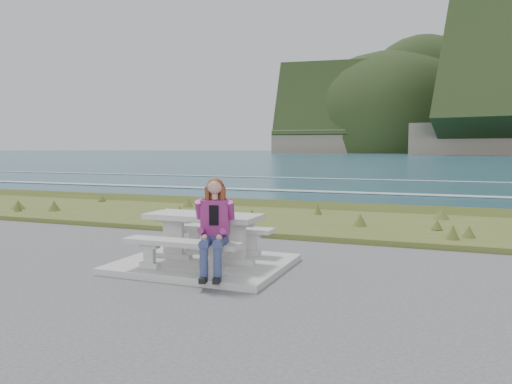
{
  "coord_description": "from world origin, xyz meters",
  "views": [
    {
      "loc": [
        3.56,
        -6.94,
        1.87
      ],
      "look_at": [
        0.42,
        1.2,
        1.11
      ],
      "focal_mm": 35.0,
      "sensor_mm": 36.0,
      "label": 1
    }
  ],
  "objects_px": {
    "bench_landward": "(181,247)",
    "picnic_table": "(203,224)",
    "seated_woman": "(214,241)",
    "bench_seaward": "(222,232)"
  },
  "relations": [
    {
      "from": "bench_landward",
      "to": "picnic_table",
      "type": "bearing_deg",
      "value": 90.0
    },
    {
      "from": "bench_landward",
      "to": "seated_woman",
      "type": "bearing_deg",
      "value": -12.19
    },
    {
      "from": "picnic_table",
      "to": "bench_landward",
      "type": "height_order",
      "value": "picnic_table"
    },
    {
      "from": "bench_landward",
      "to": "seated_woman",
      "type": "distance_m",
      "value": 0.61
    },
    {
      "from": "bench_landward",
      "to": "seated_woman",
      "type": "relative_size",
      "value": 1.32
    },
    {
      "from": "bench_seaward",
      "to": "picnic_table",
      "type": "bearing_deg",
      "value": -90.0
    },
    {
      "from": "bench_seaward",
      "to": "seated_woman",
      "type": "relative_size",
      "value": 1.32
    },
    {
      "from": "bench_seaward",
      "to": "seated_woman",
      "type": "height_order",
      "value": "seated_woman"
    },
    {
      "from": "seated_woman",
      "to": "bench_landward",
      "type": "bearing_deg",
      "value": 151.9
    },
    {
      "from": "picnic_table",
      "to": "bench_landward",
      "type": "relative_size",
      "value": 1.0
    }
  ]
}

